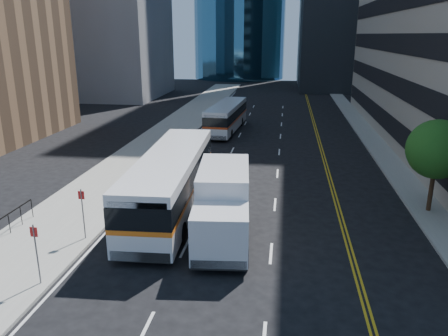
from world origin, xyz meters
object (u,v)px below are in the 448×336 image
bus_front (171,181)px  box_truck (223,204)px  street_tree (437,150)px  bus_rear (227,116)px

bus_front → box_truck: bearing=-44.5°
street_tree → bus_front: size_ratio=0.39×
street_tree → box_truck: (-10.89, -4.78, -1.87)m
bus_rear → box_truck: box_truck is taller
street_tree → bus_rear: street_tree is taller
bus_front → bus_rear: size_ratio=1.19×
bus_rear → box_truck: 24.69m
street_tree → bus_rear: bearing=125.5°
bus_rear → bus_front: bearing=-86.7°
street_tree → box_truck: street_tree is taller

